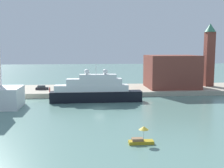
# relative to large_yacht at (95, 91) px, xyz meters

# --- Properties ---
(ground) EXTENTS (400.00, 400.00, 0.00)m
(ground) POSITION_rel_large_yacht_xyz_m (0.85, -9.00, -3.24)
(ground) COLOR slate
(quay_dock) EXTENTS (110.00, 21.36, 1.46)m
(quay_dock) POSITION_rel_large_yacht_xyz_m (0.85, 17.68, -2.51)
(quay_dock) COLOR #ADA38E
(quay_dock) RESTS_ON ground
(large_yacht) EXTENTS (26.17, 3.87, 10.97)m
(large_yacht) POSITION_rel_large_yacht_xyz_m (0.00, 0.00, 0.00)
(large_yacht) COLOR black
(large_yacht) RESTS_ON ground
(small_motorboat) EXTENTS (4.05, 1.61, 2.90)m
(small_motorboat) POSITION_rel_large_yacht_xyz_m (6.20, -36.64, -2.25)
(small_motorboat) COLOR #B7991E
(small_motorboat) RESTS_ON ground
(harbor_building) EXTENTS (17.20, 14.56, 11.40)m
(harbor_building) POSITION_rel_large_yacht_xyz_m (27.57, 16.37, 3.92)
(harbor_building) COLOR brown
(harbor_building) RESTS_ON quay_dock
(bell_tower) EXTENTS (4.02, 4.02, 22.71)m
(bell_tower) POSITION_rel_large_yacht_xyz_m (42.38, 19.30, 10.41)
(bell_tower) COLOR brown
(bell_tower) RESTS_ON quay_dock
(parked_car) EXTENTS (4.16, 1.79, 1.40)m
(parked_car) POSITION_rel_large_yacht_xyz_m (-17.30, 15.70, -1.18)
(parked_car) COLOR black
(parked_car) RESTS_ON quay_dock
(person_figure) EXTENTS (0.36, 0.36, 1.69)m
(person_figure) POSITION_rel_large_yacht_xyz_m (-14.04, 10.08, -1.00)
(person_figure) COLOR maroon
(person_figure) RESTS_ON quay_dock
(mooring_bollard) EXTENTS (0.37, 0.37, 0.71)m
(mooring_bollard) POSITION_rel_large_yacht_xyz_m (6.94, 8.34, -1.43)
(mooring_bollard) COLOR black
(mooring_bollard) RESTS_ON quay_dock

